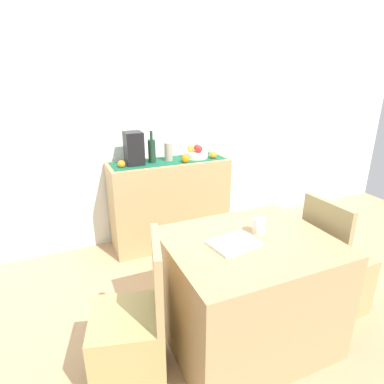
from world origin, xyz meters
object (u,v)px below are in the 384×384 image
sideboard_console (170,203)px  wine_bottle (152,151)px  fruit_bowl (196,155)px  coffee_maker (134,149)px  dining_table (247,291)px  open_book (234,243)px  coffee_cup (259,226)px  chair_by_corner (333,277)px  ceramic_vase (169,152)px  chair_near_window (131,341)px

sideboard_console → wine_bottle: 0.59m
fruit_bowl → coffee_maker: (-0.63, 0.00, 0.12)m
coffee_maker → wine_bottle: bearing=0.0°
sideboard_console → dining_table: size_ratio=1.18×
coffee_maker → open_book: (0.22, -1.46, -0.29)m
sideboard_console → coffee_cup: (0.10, -1.40, 0.35)m
sideboard_console → fruit_bowl: bearing=0.0°
chair_by_corner → ceramic_vase: bearing=117.5°
ceramic_vase → chair_by_corner: (0.76, -1.46, -0.71)m
fruit_bowl → open_book: fruit_bowl is taller
open_book → chair_near_window: 0.81m
ceramic_vase → coffee_maker: bearing=180.0°
wine_bottle → coffee_maker: bearing=-180.0°
sideboard_console → coffee_cup: bearing=-86.1°
sideboard_console → wine_bottle: (-0.17, 0.00, 0.56)m
chair_near_window → wine_bottle: bearing=67.7°
chair_near_window → chair_by_corner: bearing=0.1°
chair_near_window → dining_table: bearing=0.3°
sideboard_console → wine_bottle: bearing=180.0°
open_book → chair_near_window: bearing=171.1°
coffee_maker → open_book: coffee_maker is taller
chair_near_window → chair_by_corner: (1.53, 0.00, 0.00)m
fruit_bowl → coffee_cup: size_ratio=2.41×
wine_bottle → chair_by_corner: (0.93, -1.46, -0.74)m
coffee_cup → sideboard_console: bearing=93.9°
open_book → dining_table: bearing=-7.6°
sideboard_console → fruit_bowl: 0.56m
ceramic_vase → chair_by_corner: size_ratio=0.20×
ceramic_vase → dining_table: 1.58m
sideboard_console → open_book: bearing=-94.7°
coffee_cup → chair_by_corner: (0.66, -0.06, -0.52)m
ceramic_vase → open_book: bearing=-94.7°
dining_table → chair_near_window: size_ratio=1.11×
fruit_bowl → dining_table: size_ratio=0.24×
sideboard_console → open_book: 1.50m
dining_table → coffee_cup: size_ratio=9.98×
ceramic_vase → chair_by_corner: 1.80m
coffee_cup → chair_near_window: size_ratio=0.11×
wine_bottle → ceramic_vase: 0.17m
wine_bottle → coffee_maker: size_ratio=0.99×
coffee_cup → chair_near_window: 1.02m
ceramic_vase → coffee_cup: (0.10, -1.40, -0.19)m
fruit_bowl → dining_table: fruit_bowl is taller
fruit_bowl → dining_table: 1.59m
wine_bottle → dining_table: size_ratio=0.31×
ceramic_vase → chair_near_window: 1.80m
fruit_bowl → dining_table: (-0.29, -1.46, -0.55)m
wine_bottle → open_book: (0.05, -1.46, -0.26)m
fruit_bowl → open_book: (-0.41, -1.46, -0.17)m
chair_by_corner → open_book: bearing=-179.9°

